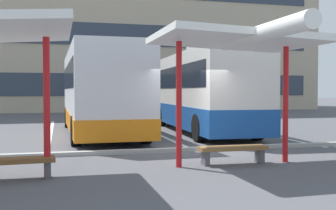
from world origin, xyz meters
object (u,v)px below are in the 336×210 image
(coach_bus_1, at_px, (201,93))
(waiting_shelter_1, at_px, (239,42))
(bench_2, at_px, (233,151))
(coach_bus_0, at_px, (100,92))
(bench_1, at_px, (7,164))

(coach_bus_1, height_order, waiting_shelter_1, coach_bus_1)
(coach_bus_1, height_order, bench_2, coach_bus_1)
(coach_bus_0, distance_m, waiting_shelter_1, 8.87)
(coach_bus_1, height_order, bench_1, coach_bus_1)
(coach_bus_1, xyz_separation_m, bench_1, (-7.12, -8.43, -1.40))
(coach_bus_1, distance_m, bench_1, 11.12)
(coach_bus_0, relative_size, bench_1, 5.55)
(waiting_shelter_1, bearing_deg, coach_bus_1, 76.79)
(coach_bus_0, bearing_deg, coach_bus_1, -3.26)
(bench_1, relative_size, bench_2, 1.08)
(coach_bus_0, bearing_deg, bench_2, -72.68)
(coach_bus_1, bearing_deg, bench_2, -103.74)
(bench_1, height_order, bench_2, same)
(coach_bus_0, height_order, waiting_shelter_1, coach_bus_0)
(bench_1, distance_m, bench_2, 5.24)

